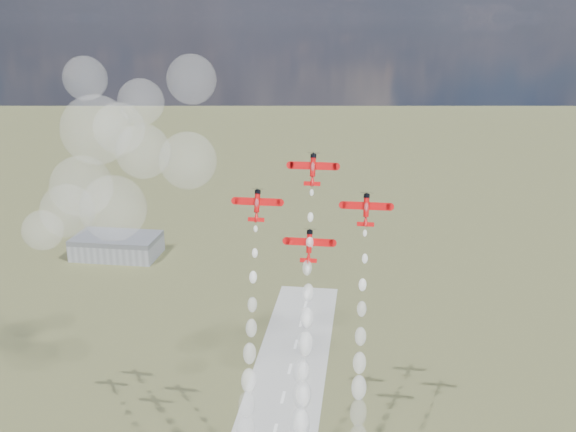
% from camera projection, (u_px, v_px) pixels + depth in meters
% --- Properties ---
extents(hangar, '(50.00, 28.00, 13.00)m').
position_uv_depth(hangar, '(117.00, 246.00, 367.38)').
color(hangar, gray).
rests_on(hangar, ground).
extents(plane_lead, '(12.05, 5.54, 8.20)m').
position_uv_depth(plane_lead, '(313.00, 169.00, 157.62)').
color(plane_lead, red).
rests_on(plane_lead, ground).
extents(plane_left, '(12.05, 5.54, 8.20)m').
position_uv_depth(plane_left, '(257.00, 205.00, 158.77)').
color(plane_left, red).
rests_on(plane_left, ground).
extents(plane_right, '(12.05, 5.54, 8.20)m').
position_uv_depth(plane_right, '(366.00, 209.00, 155.15)').
color(plane_right, red).
rests_on(plane_right, ground).
extents(plane_slot, '(12.05, 5.54, 8.20)m').
position_uv_depth(plane_slot, '(309.00, 245.00, 156.30)').
color(plane_slot, red).
rests_on(plane_slot, ground).
extents(smoke_trail_lead, '(5.18, 25.15, 57.59)m').
position_uv_depth(smoke_trail_lead, '(303.00, 374.00, 154.25)').
color(smoke_trail_lead, white).
rests_on(smoke_trail_lead, plane_lead).
extents(smoke_trail_left, '(5.59, 25.61, 57.27)m').
position_uv_depth(smoke_trail_left, '(246.00, 409.00, 154.91)').
color(smoke_trail_left, white).
rests_on(smoke_trail_left, plane_left).
extents(smoke_trail_right, '(5.18, 25.10, 57.13)m').
position_uv_depth(smoke_trail_right, '(358.00, 417.00, 151.57)').
color(smoke_trail_right, white).
rests_on(smoke_trail_right, plane_right).
extents(drifted_smoke_cloud, '(62.75, 38.33, 59.38)m').
position_uv_depth(drifted_smoke_cloud, '(112.00, 160.00, 188.02)').
color(drifted_smoke_cloud, white).
rests_on(drifted_smoke_cloud, ground).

